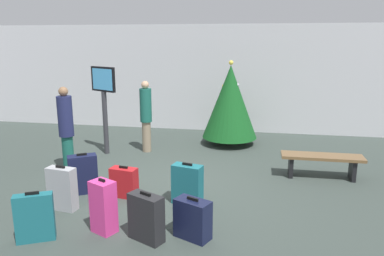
{
  "coord_description": "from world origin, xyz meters",
  "views": [
    {
      "loc": [
        1.75,
        -6.45,
        2.74
      ],
      "look_at": [
        0.36,
        1.2,
        0.9
      ],
      "focal_mm": 34.81,
      "sensor_mm": 36.0,
      "label": 1
    }
  ],
  "objects_px": {
    "suitcase_3": "(193,219)",
    "suitcase_7": "(83,174)",
    "flight_info_kiosk": "(104,95)",
    "suitcase_4": "(187,184)",
    "traveller_1": "(146,114)",
    "holiday_tree": "(230,102)",
    "suitcase_0": "(62,189)",
    "suitcase_5": "(103,207)",
    "suitcase_6": "(124,182)",
    "suitcase_2": "(35,218)",
    "waiting_bench": "(322,161)",
    "traveller_0": "(66,127)",
    "suitcase_1": "(146,218)"
  },
  "relations": [
    {
      "from": "flight_info_kiosk",
      "to": "suitcase_6",
      "type": "bearing_deg",
      "value": -60.73
    },
    {
      "from": "suitcase_0",
      "to": "suitcase_7",
      "type": "height_order",
      "value": "suitcase_0"
    },
    {
      "from": "holiday_tree",
      "to": "traveller_0",
      "type": "relative_size",
      "value": 1.23
    },
    {
      "from": "suitcase_3",
      "to": "suitcase_5",
      "type": "distance_m",
      "value": 1.31
    },
    {
      "from": "suitcase_7",
      "to": "traveller_1",
      "type": "bearing_deg",
      "value": 82.35
    },
    {
      "from": "suitcase_2",
      "to": "flight_info_kiosk",
      "type": "bearing_deg",
      "value": 99.37
    },
    {
      "from": "traveller_1",
      "to": "suitcase_3",
      "type": "xyz_separation_m",
      "value": [
        1.89,
        -3.96,
        -0.66
      ]
    },
    {
      "from": "traveller_0",
      "to": "suitcase_3",
      "type": "xyz_separation_m",
      "value": [
        3.08,
        -2.22,
        -0.68
      ]
    },
    {
      "from": "suitcase_3",
      "to": "suitcase_7",
      "type": "xyz_separation_m",
      "value": [
        -2.26,
        1.23,
        0.07
      ]
    },
    {
      "from": "suitcase_2",
      "to": "suitcase_6",
      "type": "xyz_separation_m",
      "value": [
        0.68,
        1.66,
        -0.08
      ]
    },
    {
      "from": "waiting_bench",
      "to": "suitcase_3",
      "type": "relative_size",
      "value": 2.63
    },
    {
      "from": "traveller_1",
      "to": "suitcase_5",
      "type": "xyz_separation_m",
      "value": [
        0.59,
        -4.02,
        -0.56
      ]
    },
    {
      "from": "suitcase_5",
      "to": "suitcase_6",
      "type": "relative_size",
      "value": 1.43
    },
    {
      "from": "suitcase_5",
      "to": "suitcase_4",
      "type": "bearing_deg",
      "value": 49.37
    },
    {
      "from": "holiday_tree",
      "to": "flight_info_kiosk",
      "type": "bearing_deg",
      "value": -154.28
    },
    {
      "from": "traveller_0",
      "to": "suitcase_4",
      "type": "bearing_deg",
      "value": -21.69
    },
    {
      "from": "suitcase_5",
      "to": "waiting_bench",
      "type": "bearing_deg",
      "value": 39.68
    },
    {
      "from": "traveller_1",
      "to": "suitcase_5",
      "type": "relative_size",
      "value": 2.16
    },
    {
      "from": "suitcase_2",
      "to": "suitcase_6",
      "type": "bearing_deg",
      "value": 67.57
    },
    {
      "from": "holiday_tree",
      "to": "suitcase_1",
      "type": "relative_size",
      "value": 3.12
    },
    {
      "from": "suitcase_3",
      "to": "holiday_tree",
      "type": "bearing_deg",
      "value": 88.81
    },
    {
      "from": "suitcase_3",
      "to": "suitcase_7",
      "type": "relative_size",
      "value": 0.81
    },
    {
      "from": "traveller_1",
      "to": "suitcase_2",
      "type": "height_order",
      "value": "traveller_1"
    },
    {
      "from": "traveller_0",
      "to": "suitcase_4",
      "type": "height_order",
      "value": "traveller_0"
    },
    {
      "from": "traveller_0",
      "to": "traveller_1",
      "type": "distance_m",
      "value": 2.1
    },
    {
      "from": "holiday_tree",
      "to": "suitcase_0",
      "type": "distance_m",
      "value": 5.14
    },
    {
      "from": "suitcase_4",
      "to": "suitcase_7",
      "type": "distance_m",
      "value": 1.97
    },
    {
      "from": "traveller_1",
      "to": "suitcase_1",
      "type": "relative_size",
      "value": 2.49
    },
    {
      "from": "flight_info_kiosk",
      "to": "suitcase_7",
      "type": "relative_size",
      "value": 2.83
    },
    {
      "from": "suitcase_6",
      "to": "traveller_0",
      "type": "bearing_deg",
      "value": 147.5
    },
    {
      "from": "traveller_1",
      "to": "suitcase_4",
      "type": "bearing_deg",
      "value": -60.69
    },
    {
      "from": "suitcase_4",
      "to": "suitcase_6",
      "type": "xyz_separation_m",
      "value": [
        -1.17,
        0.08,
        -0.08
      ]
    },
    {
      "from": "holiday_tree",
      "to": "suitcase_2",
      "type": "xyz_separation_m",
      "value": [
        -2.25,
        -5.48,
        -0.81
      ]
    },
    {
      "from": "suitcase_6",
      "to": "suitcase_7",
      "type": "height_order",
      "value": "suitcase_7"
    },
    {
      "from": "holiday_tree",
      "to": "traveller_0",
      "type": "xyz_separation_m",
      "value": [
        -3.19,
        -2.79,
        -0.19
      ]
    },
    {
      "from": "flight_info_kiosk",
      "to": "suitcase_4",
      "type": "distance_m",
      "value": 3.72
    },
    {
      "from": "flight_info_kiosk",
      "to": "suitcase_3",
      "type": "distance_m",
      "value": 4.72
    },
    {
      "from": "waiting_bench",
      "to": "suitcase_7",
      "type": "height_order",
      "value": "suitcase_7"
    },
    {
      "from": "traveller_0",
      "to": "suitcase_0",
      "type": "height_order",
      "value": "traveller_0"
    },
    {
      "from": "suitcase_3",
      "to": "suitcase_6",
      "type": "bearing_deg",
      "value": 140.81
    },
    {
      "from": "suitcase_3",
      "to": "suitcase_6",
      "type": "xyz_separation_m",
      "value": [
        -1.46,
        1.19,
        -0.02
      ]
    },
    {
      "from": "suitcase_3",
      "to": "suitcase_5",
      "type": "height_order",
      "value": "suitcase_5"
    },
    {
      "from": "suitcase_1",
      "to": "suitcase_5",
      "type": "height_order",
      "value": "suitcase_5"
    },
    {
      "from": "suitcase_0",
      "to": "suitcase_4",
      "type": "bearing_deg",
      "value": 16.48
    },
    {
      "from": "holiday_tree",
      "to": "traveller_1",
      "type": "xyz_separation_m",
      "value": [
        -1.99,
        -1.06,
        -0.2
      ]
    },
    {
      "from": "suitcase_0",
      "to": "suitcase_2",
      "type": "relative_size",
      "value": 1.04
    },
    {
      "from": "waiting_bench",
      "to": "traveller_0",
      "type": "height_order",
      "value": "traveller_0"
    },
    {
      "from": "suitcase_0",
      "to": "suitcase_2",
      "type": "bearing_deg",
      "value": -82.15
    },
    {
      "from": "suitcase_3",
      "to": "suitcase_6",
      "type": "distance_m",
      "value": 1.88
    },
    {
      "from": "suitcase_0",
      "to": "suitcase_1",
      "type": "distance_m",
      "value": 1.8
    }
  ]
}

